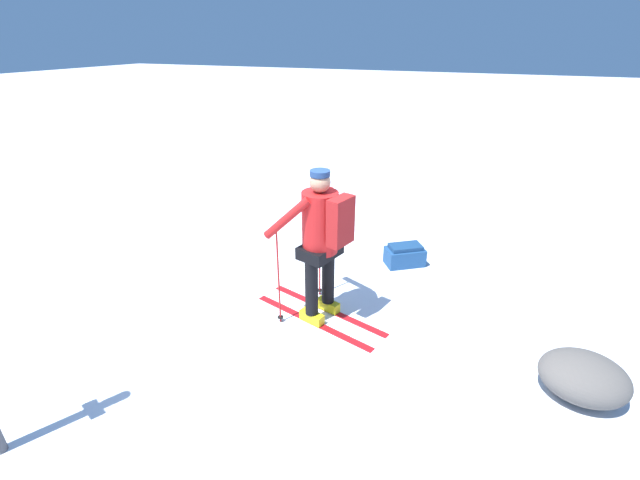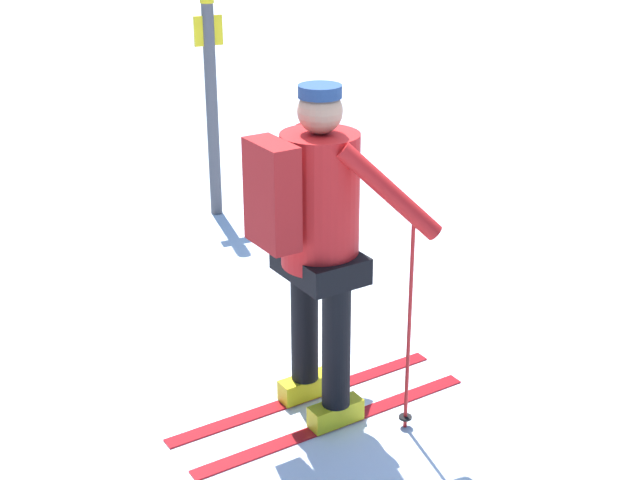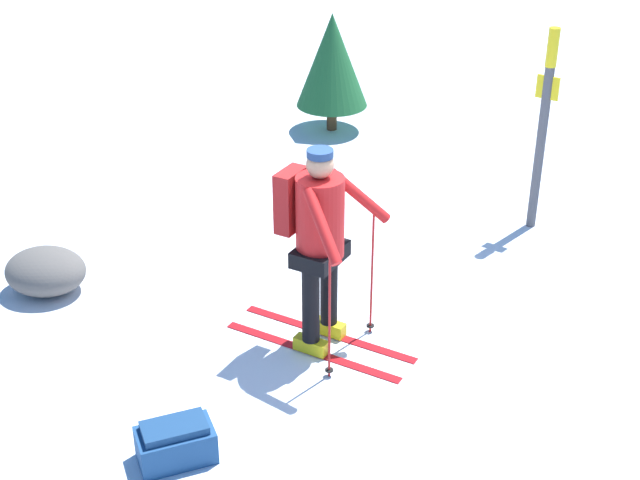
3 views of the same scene
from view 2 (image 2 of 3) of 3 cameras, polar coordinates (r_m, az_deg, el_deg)
name	(u,v)px [view 2 (image 2 of 3)]	position (r m, az deg, el deg)	size (l,w,h in m)	color
ground_plane	(335,368)	(5.38, 1.00, -8.22)	(80.00, 80.00, 0.00)	white
skier	(317,231)	(4.49, -0.21, 0.57)	(1.74, 1.00, 1.82)	red
trail_marker	(210,67)	(7.46, -7.06, 10.94)	(0.23, 0.11, 2.18)	#4C4C51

